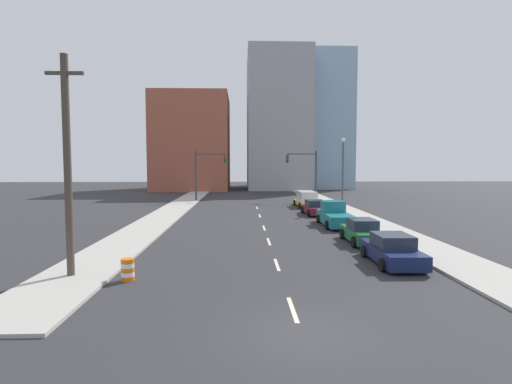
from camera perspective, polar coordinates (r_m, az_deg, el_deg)
ground_plane at (r=12.49m, az=6.48°, el=-19.52°), size 200.00×200.00×0.00m
sidewalk_left at (r=59.20m, az=-9.18°, el=-0.77°), size 3.35×94.45×0.13m
sidewalk_right at (r=59.73m, az=8.35°, el=-0.72°), size 3.35×94.45×0.13m
lane_stripe_at_2m at (r=14.32m, az=5.24°, el=-16.33°), size 0.16×2.40×0.01m
lane_stripe_at_8m at (r=20.10m, az=3.00°, el=-10.31°), size 0.16×2.40×0.01m
lane_stripe_at_14m at (r=25.83m, az=1.84°, el=-7.08°), size 0.16×2.40×0.01m
lane_stripe_at_19m at (r=31.16m, az=1.15°, el=-5.15°), size 0.16×2.40×0.01m
lane_stripe_at_27m at (r=38.34m, az=0.54°, el=-3.42°), size 0.16×2.40×0.01m
lane_stripe_at_34m at (r=45.29m, az=0.14°, el=-2.27°), size 0.16×2.40×0.01m
building_brick_left at (r=78.80m, az=-9.06°, el=6.92°), size 14.00×16.00×18.00m
building_office_center at (r=82.86m, az=2.98°, el=9.83°), size 12.00×20.00×26.68m
building_glass_right at (r=87.93m, az=8.21°, el=9.62°), size 13.00×20.00×27.17m
traffic_signal_left at (r=53.37m, az=-7.41°, el=3.28°), size 4.17×0.35×6.69m
traffic_signal_right at (r=53.87m, az=7.41°, el=3.29°), size 4.17×0.35×6.69m
utility_pole_left_near at (r=18.96m, az=-25.33°, el=3.49°), size 1.60×0.32×9.61m
traffic_barrel at (r=18.19m, az=-17.86°, el=-10.51°), size 0.56×0.56×0.95m
street_lamp at (r=43.01m, az=12.30°, el=3.30°), size 0.44×0.44×7.68m
sedan_navy at (r=21.24m, az=18.89°, el=-7.89°), size 2.24×4.72×1.49m
sedan_green at (r=26.15m, az=14.93°, el=-5.55°), size 2.04×4.46×1.52m
pickup_truck_teal at (r=32.90m, az=11.17°, el=-3.35°), size 2.30×5.85×1.94m
sedan_maroon at (r=39.56m, az=8.45°, el=-2.27°), size 2.37×4.70×1.43m
box_truck_yellow at (r=46.58m, az=7.23°, el=-1.05°), size 2.45×6.13×1.82m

